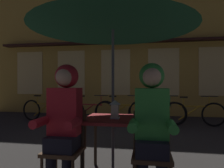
{
  "coord_description": "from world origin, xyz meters",
  "views": [
    {
      "loc": [
        0.43,
        -2.6,
        1.18
      ],
      "look_at": [
        0.0,
        -0.07,
        1.17
      ],
      "focal_mm": 33.14,
      "sensor_mm": 36.0,
      "label": 1
    }
  ],
  "objects_px": {
    "lantern": "(115,109)",
    "bicycle_third": "(122,112)",
    "bicycle_nearest": "(45,110)",
    "bicycle_fourth": "(156,112)",
    "bicycle_fifth": "(194,113)",
    "patio_umbrella": "(113,15)",
    "bicycle_second": "(89,111)",
    "person_left_hooded": "(64,113)",
    "chair_right": "(152,148)",
    "person_right_hooded": "(152,116)",
    "chair_left": "(66,144)",
    "cafe_table": "(113,126)"
  },
  "relations": [
    {
      "from": "bicycle_second",
      "to": "bicycle_fifth",
      "type": "bearing_deg",
      "value": 0.38
    },
    {
      "from": "chair_left",
      "to": "person_right_hooded",
      "type": "xyz_separation_m",
      "value": [
        0.96,
        -0.06,
        0.36
      ]
    },
    {
      "from": "chair_left",
      "to": "bicycle_nearest",
      "type": "height_order",
      "value": "chair_left"
    },
    {
      "from": "chair_left",
      "to": "chair_right",
      "type": "relative_size",
      "value": 1.0
    },
    {
      "from": "bicycle_second",
      "to": "bicycle_fourth",
      "type": "height_order",
      "value": "same"
    },
    {
      "from": "chair_left",
      "to": "person_left_hooded",
      "type": "height_order",
      "value": "person_left_hooded"
    },
    {
      "from": "patio_umbrella",
      "to": "lantern",
      "type": "relative_size",
      "value": 10.0
    },
    {
      "from": "patio_umbrella",
      "to": "chair_right",
      "type": "xyz_separation_m",
      "value": [
        0.48,
        -0.37,
        -1.57
      ]
    },
    {
      "from": "patio_umbrella",
      "to": "lantern",
      "type": "bearing_deg",
      "value": -49.22
    },
    {
      "from": "lantern",
      "to": "person_right_hooded",
      "type": "relative_size",
      "value": 0.17
    },
    {
      "from": "lantern",
      "to": "person_right_hooded",
      "type": "distance_m",
      "value": 0.59
    },
    {
      "from": "chair_right",
      "to": "bicycle_nearest",
      "type": "xyz_separation_m",
      "value": [
        -3.18,
        3.72,
        -0.14
      ]
    },
    {
      "from": "patio_umbrella",
      "to": "chair_left",
      "type": "distance_m",
      "value": 1.68
    },
    {
      "from": "patio_umbrella",
      "to": "bicycle_fifth",
      "type": "relative_size",
      "value": 1.37
    },
    {
      "from": "person_right_hooded",
      "to": "bicycle_fourth",
      "type": "height_order",
      "value": "person_right_hooded"
    },
    {
      "from": "lantern",
      "to": "person_right_hooded",
      "type": "height_order",
      "value": "person_right_hooded"
    },
    {
      "from": "chair_right",
      "to": "bicycle_third",
      "type": "height_order",
      "value": "chair_right"
    },
    {
      "from": "patio_umbrella",
      "to": "bicycle_nearest",
      "type": "height_order",
      "value": "patio_umbrella"
    },
    {
      "from": "lantern",
      "to": "bicycle_third",
      "type": "bearing_deg",
      "value": 95.59
    },
    {
      "from": "cafe_table",
      "to": "person_right_hooded",
      "type": "height_order",
      "value": "person_right_hooded"
    },
    {
      "from": "bicycle_third",
      "to": "chair_right",
      "type": "bearing_deg",
      "value": -78.35
    },
    {
      "from": "bicycle_fourth",
      "to": "bicycle_fifth",
      "type": "bearing_deg",
      "value": -9.54
    },
    {
      "from": "bicycle_nearest",
      "to": "bicycle_fifth",
      "type": "xyz_separation_m",
      "value": [
        4.41,
        0.08,
        0.0
      ]
    },
    {
      "from": "lantern",
      "to": "chair_right",
      "type": "height_order",
      "value": "lantern"
    },
    {
      "from": "bicycle_second",
      "to": "bicycle_third",
      "type": "height_order",
      "value": "same"
    },
    {
      "from": "chair_right",
      "to": "bicycle_fifth",
      "type": "relative_size",
      "value": 0.52
    },
    {
      "from": "chair_right",
      "to": "bicycle_fourth",
      "type": "distance_m",
      "value": 3.97
    },
    {
      "from": "cafe_table",
      "to": "bicycle_nearest",
      "type": "distance_m",
      "value": 4.31
    },
    {
      "from": "lantern",
      "to": "bicycle_third",
      "type": "height_order",
      "value": "lantern"
    },
    {
      "from": "bicycle_third",
      "to": "bicycle_fifth",
      "type": "height_order",
      "value": "same"
    },
    {
      "from": "bicycle_fourth",
      "to": "bicycle_fifth",
      "type": "height_order",
      "value": "same"
    },
    {
      "from": "bicycle_fourth",
      "to": "bicycle_third",
      "type": "bearing_deg",
      "value": -171.55
    },
    {
      "from": "patio_umbrella",
      "to": "chair_left",
      "type": "bearing_deg",
      "value": -142.45
    },
    {
      "from": "patio_umbrella",
      "to": "bicycle_nearest",
      "type": "bearing_deg",
      "value": 128.85
    },
    {
      "from": "bicycle_fourth",
      "to": "chair_left",
      "type": "bearing_deg",
      "value": -106.45
    },
    {
      "from": "chair_right",
      "to": "bicycle_fourth",
      "type": "bearing_deg",
      "value": 86.96
    },
    {
      "from": "person_left_hooded",
      "to": "bicycle_nearest",
      "type": "bearing_deg",
      "value": 120.43
    },
    {
      "from": "chair_left",
      "to": "bicycle_nearest",
      "type": "distance_m",
      "value": 4.33
    },
    {
      "from": "patio_umbrella",
      "to": "chair_left",
      "type": "relative_size",
      "value": 2.66
    },
    {
      "from": "cafe_table",
      "to": "bicycle_fifth",
      "type": "relative_size",
      "value": 0.44
    },
    {
      "from": "chair_right",
      "to": "bicycle_second",
      "type": "height_order",
      "value": "chair_right"
    },
    {
      "from": "bicycle_third",
      "to": "bicycle_fifth",
      "type": "relative_size",
      "value": 1.0
    },
    {
      "from": "bicycle_fourth",
      "to": "bicycle_fifth",
      "type": "xyz_separation_m",
      "value": [
        1.03,
        -0.17,
        0.0
      ]
    },
    {
      "from": "person_left_hooded",
      "to": "bicycle_nearest",
      "type": "height_order",
      "value": "person_left_hooded"
    },
    {
      "from": "patio_umbrella",
      "to": "chair_right",
      "type": "distance_m",
      "value": 1.68
    },
    {
      "from": "bicycle_second",
      "to": "patio_umbrella",
      "type": "bearing_deg",
      "value": -69.26
    },
    {
      "from": "patio_umbrella",
      "to": "bicycle_nearest",
      "type": "relative_size",
      "value": 1.39
    },
    {
      "from": "bicycle_nearest",
      "to": "bicycle_fourth",
      "type": "height_order",
      "value": "same"
    },
    {
      "from": "lantern",
      "to": "bicycle_nearest",
      "type": "bearing_deg",
      "value": 128.88
    },
    {
      "from": "chair_right",
      "to": "person_right_hooded",
      "type": "distance_m",
      "value": 0.36
    }
  ]
}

